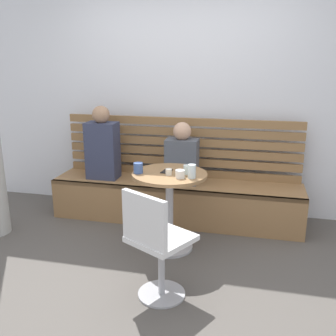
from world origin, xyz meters
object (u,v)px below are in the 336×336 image
at_px(cup_glass_short, 188,170).
at_px(cup_espresso_small, 169,172).
at_px(cup_ceramic_white, 180,174).
at_px(white_chair, 155,242).
at_px(cup_mug_blue, 138,168).
at_px(booth_bench, 175,201).
at_px(person_adult, 102,146).
at_px(person_child_left, 182,156).
at_px(cup_glass_tall, 192,171).
at_px(phone_on_table, 167,171).
at_px(cafe_table, 169,196).

bearing_deg(cup_glass_short, cup_espresso_small, -157.71).
distance_m(cup_ceramic_white, cup_espresso_small, 0.13).
distance_m(white_chair, cup_ceramic_white, 0.75).
xyz_separation_m(cup_glass_short, cup_mug_blue, (-0.44, -0.07, 0.01)).
distance_m(booth_bench, cup_glass_short, 0.89).
relative_size(person_adult, person_child_left, 1.23).
relative_size(cup_glass_tall, phone_on_table, 0.86).
bearing_deg(cafe_table, person_child_left, 91.58).
bearing_deg(person_adult, cup_ceramic_white, -36.24).
bearing_deg(person_adult, white_chair, -55.46).
bearing_deg(cup_ceramic_white, cup_glass_tall, 10.70).
bearing_deg(person_child_left, cup_mug_blue, -109.11).
xyz_separation_m(white_chair, cup_glass_tall, (0.14, 0.70, 0.34)).
bearing_deg(white_chair, cup_glass_short, 84.20).
height_order(cafe_table, cup_ceramic_white, cup_ceramic_white).
bearing_deg(cup_mug_blue, booth_bench, 75.54).
bearing_deg(phone_on_table, cup_ceramic_white, 143.85).
xyz_separation_m(booth_bench, phone_on_table, (0.05, -0.62, 0.52)).
relative_size(cup_espresso_small, cup_mug_blue, 0.59).
bearing_deg(cup_espresso_small, booth_bench, 97.19).
relative_size(booth_bench, person_adult, 3.35).
distance_m(booth_bench, cafe_table, 0.73).
relative_size(cup_ceramic_white, phone_on_table, 0.57).
xyz_separation_m(white_chair, person_adult, (-0.99, 1.43, 0.34)).
distance_m(cafe_table, person_child_left, 0.70).
bearing_deg(cup_glass_short, person_adult, 149.81).
distance_m(booth_bench, person_child_left, 0.51).
distance_m(person_adult, cup_espresso_small, 1.14).
height_order(cup_glass_tall, cup_mug_blue, cup_glass_tall).
bearing_deg(cafe_table, phone_on_table, 133.32).
relative_size(cafe_table, cup_glass_short, 9.25).
xyz_separation_m(cup_ceramic_white, cup_espresso_small, (-0.12, 0.06, -0.01)).
relative_size(cup_ceramic_white, cup_glass_tall, 0.67).
xyz_separation_m(person_child_left, cup_espresso_small, (0.02, -0.72, 0.04)).
distance_m(cup_glass_short, cup_glass_tall, 0.13).
xyz_separation_m(cup_glass_short, cup_espresso_small, (-0.16, -0.07, -0.01)).
distance_m(person_adult, cup_glass_tall, 1.34).
height_order(cup_espresso_small, cup_glass_tall, cup_glass_tall).
height_order(booth_bench, person_adult, person_adult).
bearing_deg(person_adult, cup_mug_blue, -47.70).
bearing_deg(white_chair, cup_espresso_small, 95.84).
bearing_deg(booth_bench, phone_on_table, -85.46).
height_order(cafe_table, white_chair, white_chair).
bearing_deg(white_chair, booth_bench, 96.50).
bearing_deg(cup_glass_short, phone_on_table, 171.12).
distance_m(cup_ceramic_white, phone_on_table, 0.23).
height_order(cup_glass_short, cup_glass_tall, cup_glass_tall).
distance_m(person_child_left, cup_glass_short, 0.68).
bearing_deg(cup_glass_short, cup_glass_tall, -63.38).
bearing_deg(person_adult, cafe_table, -34.78).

